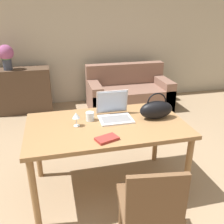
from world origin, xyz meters
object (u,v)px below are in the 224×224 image
(handbag, at_px, (156,109))
(flower_vase, at_px, (6,55))
(laptop, at_px, (114,111))
(chair, at_px, (150,204))
(couch, at_px, (128,94))
(wine_glass, at_px, (76,116))
(drinking_glass, at_px, (90,116))

(handbag, xyz_separation_m, flower_vase, (-1.74, 2.45, 0.20))
(laptop, distance_m, handbag, 0.43)
(chair, height_order, couch, chair)
(flower_vase, bearing_deg, couch, -6.33)
(handbag, bearing_deg, chair, -113.98)
(wine_glass, bearing_deg, couch, 61.11)
(couch, height_order, wine_glass, wine_glass)
(couch, height_order, flower_vase, flower_vase)
(wine_glass, bearing_deg, flower_vase, 110.76)
(chair, xyz_separation_m, drinking_glass, (-0.29, 0.95, 0.33))
(handbag, bearing_deg, couch, 79.64)
(wine_glass, height_order, handbag, handbag)
(couch, bearing_deg, handbag, -100.36)
(couch, distance_m, laptop, 2.31)
(laptop, distance_m, drinking_glass, 0.26)
(chair, relative_size, flower_vase, 1.96)
(wine_glass, xyz_separation_m, handbag, (0.81, -0.01, -0.01))
(couch, distance_m, drinking_glass, 2.42)
(handbag, bearing_deg, drinking_glass, 170.77)
(couch, bearing_deg, laptop, -111.34)
(handbag, distance_m, flower_vase, 3.01)
(flower_vase, bearing_deg, laptop, -60.27)
(laptop, height_order, flower_vase, flower_vase)
(laptop, distance_m, wine_glass, 0.42)
(couch, height_order, handbag, handbag)
(laptop, relative_size, wine_glass, 2.37)
(laptop, relative_size, drinking_glass, 3.78)
(chair, distance_m, drinking_glass, 1.05)
(wine_glass, relative_size, handbag, 0.41)
(drinking_glass, distance_m, handbag, 0.68)
(couch, xyz_separation_m, handbag, (-0.40, -2.21, 0.59))
(chair, distance_m, flower_vase, 3.61)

